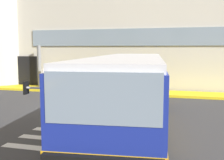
{
  "coord_description": "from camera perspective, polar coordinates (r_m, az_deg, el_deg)",
  "views": [
    {
      "loc": [
        5.22,
        -13.11,
        3.0
      ],
      "look_at": [
        1.84,
        -0.55,
        1.5
      ],
      "focal_mm": 43.78,
      "sensor_mm": 36.0,
      "label": 1
    }
  ],
  "objects": [
    {
      "name": "bus_main_foreground",
      "position": [
        10.89,
        3.49,
        -2.23
      ],
      "size": [
        3.8,
        11.9,
        2.7
      ],
      "color": "navy",
      "rests_on": "ground"
    },
    {
      "name": "entry_support_column",
      "position": [
        21.42,
        -14.94,
        2.85
      ],
      "size": [
        0.28,
        0.28,
        3.08
      ],
      "primitive_type": "cylinder",
      "color": "slate",
      "rests_on": "boarding_curb"
    },
    {
      "name": "terminal_building",
      "position": [
        25.44,
        1.64,
        9.29
      ],
      "size": [
        22.3,
        13.8,
        8.43
      ],
      "color": "beige",
      "rests_on": "ground"
    },
    {
      "name": "ground_plane",
      "position": [
        14.43,
        -6.54,
        -5.51
      ],
      "size": [
        80.0,
        90.0,
        0.02
      ],
      "primitive_type": "cube",
      "color": "#353538",
      "rests_on": "ground"
    },
    {
      "name": "boarding_curb",
      "position": [
        18.89,
        -1.18,
        -2.34
      ],
      "size": [
        24.5,
        2.0,
        0.15
      ],
      "primitive_type": "cube",
      "color": "yellow",
      "rests_on": "ground"
    },
    {
      "name": "passenger_near_column",
      "position": [
        20.61,
        -13.7,
        1.04
      ],
      "size": [
        0.52,
        0.38,
        1.68
      ],
      "color": "#4C4233",
      "rests_on": "boarding_curb"
    },
    {
      "name": "passenger_by_doorway",
      "position": [
        20.01,
        -10.98,
        1.05
      ],
      "size": [
        0.59,
        0.41,
        1.68
      ],
      "color": "#2D2D33",
      "rests_on": "boarding_curb"
    },
    {
      "name": "bay_paint_stripes",
      "position": [
        9.94,
        -4.68,
        -10.99
      ],
      "size": [
        4.4,
        3.96,
        0.01
      ],
      "color": "silver",
      "rests_on": "ground"
    }
  ]
}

